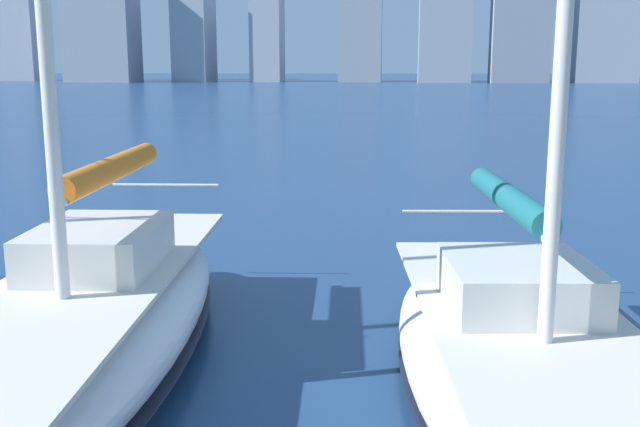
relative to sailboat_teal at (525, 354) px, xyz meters
The scene contains 3 objects.
city_skyline 153.45m from the sailboat_teal, 88.34° to the right, with size 172.34×22.40×45.22m.
sailboat_teal is the anchor object (origin of this frame).
sailboat_orange 5.18m from the sailboat_teal, ahead, with size 3.05×9.39×11.95m.
Camera 1 is at (-1.10, 1.09, 3.79)m, focal length 42.00 mm.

